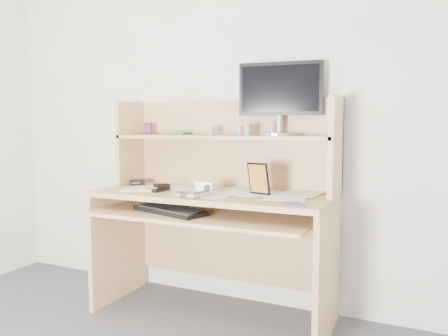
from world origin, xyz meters
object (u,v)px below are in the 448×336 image
at_px(desk, 218,199).
at_px(game_case, 259,179).
at_px(keyboard, 170,210).
at_px(monitor, 280,96).
at_px(tv_remote, 201,194).

bearing_deg(desk, game_case, -16.32).
distance_m(keyboard, game_case, 0.53).
xyz_separation_m(keyboard, game_case, (0.46, 0.19, 0.18)).
xyz_separation_m(desk, keyboard, (-0.17, -0.28, -0.03)).
height_order(desk, keyboard, desk).
bearing_deg(monitor, desk, -164.56).
height_order(keyboard, tv_remote, tv_remote).
bearing_deg(monitor, game_case, -108.45).
xyz_separation_m(tv_remote, monitor, (0.31, 0.40, 0.55)).
distance_m(keyboard, monitor, 0.92).
xyz_separation_m(desk, tv_remote, (0.03, -0.27, 0.07)).
distance_m(keyboard, tv_remote, 0.22).
height_order(game_case, monitor, monitor).
bearing_deg(desk, monitor, 21.84).
distance_m(desk, keyboard, 0.33).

